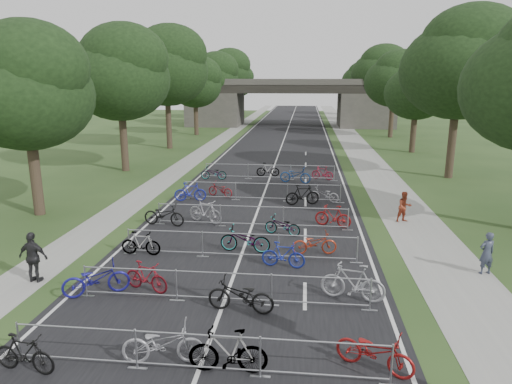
{
  "coord_description": "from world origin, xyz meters",
  "views": [
    {
      "loc": [
        2.46,
        -5.97,
        7.0
      ],
      "look_at": [
        -0.08,
        17.7,
        1.1
      ],
      "focal_mm": 32.0,
      "sensor_mm": 36.0,
      "label": 1
    }
  ],
  "objects_px": {
    "overpass_bridge": "(289,103)",
    "pedestrian_b": "(404,207)",
    "pedestrian_c": "(33,258)",
    "pedestrian_a": "(487,253)"
  },
  "relations": [
    {
      "from": "overpass_bridge",
      "to": "pedestrian_b",
      "type": "height_order",
      "value": "overpass_bridge"
    },
    {
      "from": "pedestrian_c",
      "to": "pedestrian_b",
      "type": "bearing_deg",
      "value": -144.99
    },
    {
      "from": "overpass_bridge",
      "to": "pedestrian_c",
      "type": "relative_size",
      "value": 16.86
    },
    {
      "from": "pedestrian_b",
      "to": "pedestrian_c",
      "type": "relative_size",
      "value": 0.84
    },
    {
      "from": "pedestrian_b",
      "to": "overpass_bridge",
      "type": "bearing_deg",
      "value": 79.45
    },
    {
      "from": "overpass_bridge",
      "to": "pedestrian_c",
      "type": "bearing_deg",
      "value": -96.93
    },
    {
      "from": "overpass_bridge",
      "to": "pedestrian_a",
      "type": "xyz_separation_m",
      "value": [
        9.2,
        -54.51,
        -2.73
      ]
    },
    {
      "from": "pedestrian_b",
      "to": "pedestrian_c",
      "type": "height_order",
      "value": "pedestrian_c"
    },
    {
      "from": "pedestrian_a",
      "to": "pedestrian_b",
      "type": "distance_m",
      "value": 6.41
    },
    {
      "from": "pedestrian_a",
      "to": "pedestrian_c",
      "type": "bearing_deg",
      "value": -6.9
    }
  ]
}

